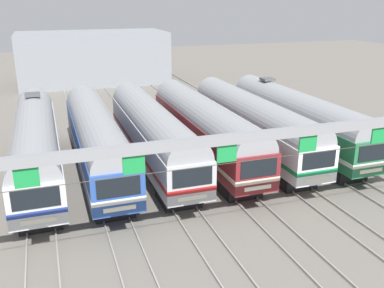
{
  "coord_description": "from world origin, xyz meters",
  "views": [
    {
      "loc": [
        -9.01,
        -29.33,
        11.89
      ],
      "look_at": [
        0.06,
        -2.94,
        2.43
      ],
      "focal_mm": 40.32,
      "sensor_mm": 36.0,
      "label": 1
    }
  ],
  "objects_px": {
    "commuter_train_stainless": "(152,131)",
    "commuter_train_maroon": "(204,126)",
    "commuter_train_white": "(251,122)",
    "commuter_train_silver": "(36,143)",
    "catenary_gantry": "(268,154)",
    "commuter_train_blue": "(96,137)",
    "commuter_train_green": "(296,117)"
  },
  "relations": [
    {
      "from": "commuter_train_white",
      "to": "catenary_gantry",
      "type": "distance_m",
      "value": 15.01
    },
    {
      "from": "commuter_train_silver",
      "to": "catenary_gantry",
      "type": "xyz_separation_m",
      "value": [
        10.03,
        -13.5,
        2.65
      ]
    },
    {
      "from": "catenary_gantry",
      "to": "commuter_train_green",
      "type": "bearing_deg",
      "value": 53.39
    },
    {
      "from": "commuter_train_blue",
      "to": "commuter_train_maroon",
      "type": "height_order",
      "value": "same"
    },
    {
      "from": "commuter_train_stainless",
      "to": "commuter_train_white",
      "type": "height_order",
      "value": "same"
    },
    {
      "from": "commuter_train_blue",
      "to": "commuter_train_white",
      "type": "bearing_deg",
      "value": 0.0
    },
    {
      "from": "commuter_train_maroon",
      "to": "commuter_train_stainless",
      "type": "bearing_deg",
      "value": 180.0
    },
    {
      "from": "commuter_train_maroon",
      "to": "catenary_gantry",
      "type": "bearing_deg",
      "value": -98.45
    },
    {
      "from": "catenary_gantry",
      "to": "commuter_train_silver",
      "type": "bearing_deg",
      "value": 126.61
    },
    {
      "from": "commuter_train_silver",
      "to": "commuter_train_white",
      "type": "distance_m",
      "value": 16.05
    },
    {
      "from": "commuter_train_stainless",
      "to": "commuter_train_maroon",
      "type": "bearing_deg",
      "value": 0.0
    },
    {
      "from": "commuter_train_maroon",
      "to": "commuter_train_white",
      "type": "bearing_deg",
      "value": 0.0
    },
    {
      "from": "commuter_train_white",
      "to": "commuter_train_blue",
      "type": "bearing_deg",
      "value": 180.0
    },
    {
      "from": "commuter_train_white",
      "to": "commuter_train_green",
      "type": "relative_size",
      "value": 1.0
    },
    {
      "from": "commuter_train_green",
      "to": "catenary_gantry",
      "type": "relative_size",
      "value": 0.71
    },
    {
      "from": "commuter_train_silver",
      "to": "commuter_train_maroon",
      "type": "bearing_deg",
      "value": -0.02
    },
    {
      "from": "commuter_train_stainless",
      "to": "commuter_train_green",
      "type": "xyz_separation_m",
      "value": [
        12.03,
        0.0,
        0.0
      ]
    },
    {
      "from": "commuter_train_white",
      "to": "catenary_gantry",
      "type": "height_order",
      "value": "catenary_gantry"
    },
    {
      "from": "commuter_train_blue",
      "to": "commuter_train_green",
      "type": "bearing_deg",
      "value": 0.02
    },
    {
      "from": "commuter_train_blue",
      "to": "catenary_gantry",
      "type": "bearing_deg",
      "value": -65.97
    },
    {
      "from": "commuter_train_stainless",
      "to": "commuter_train_maroon",
      "type": "relative_size",
      "value": 1.0
    },
    {
      "from": "commuter_train_silver",
      "to": "commuter_train_stainless",
      "type": "xyz_separation_m",
      "value": [
        8.02,
        -0.0,
        -0.0
      ]
    },
    {
      "from": "commuter_train_maroon",
      "to": "commuter_train_white",
      "type": "distance_m",
      "value": 4.01
    },
    {
      "from": "commuter_train_silver",
      "to": "commuter_train_maroon",
      "type": "height_order",
      "value": "commuter_train_silver"
    },
    {
      "from": "commuter_train_white",
      "to": "commuter_train_silver",
      "type": "bearing_deg",
      "value": 179.98
    },
    {
      "from": "commuter_train_stainless",
      "to": "commuter_train_white",
      "type": "distance_m",
      "value": 8.02
    },
    {
      "from": "commuter_train_stainless",
      "to": "commuter_train_maroon",
      "type": "height_order",
      "value": "same"
    },
    {
      "from": "commuter_train_silver",
      "to": "commuter_train_green",
      "type": "relative_size",
      "value": 1.0
    },
    {
      "from": "commuter_train_maroon",
      "to": "commuter_train_green",
      "type": "bearing_deg",
      "value": 0.03
    },
    {
      "from": "commuter_train_stainless",
      "to": "commuter_train_white",
      "type": "relative_size",
      "value": 1.0
    },
    {
      "from": "commuter_train_stainless",
      "to": "commuter_train_blue",
      "type": "bearing_deg",
      "value": 180.0
    },
    {
      "from": "commuter_train_stainless",
      "to": "commuter_train_white",
      "type": "xyz_separation_m",
      "value": [
        8.02,
        0.0,
        0.0
      ]
    }
  ]
}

